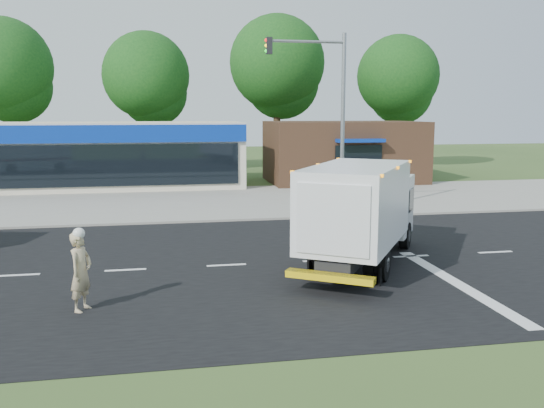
# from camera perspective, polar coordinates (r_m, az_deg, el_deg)

# --- Properties ---
(ground) EXTENTS (120.00, 120.00, 0.00)m
(ground) POSITION_cam_1_polar(r_m,az_deg,el_deg) (18.26, 4.92, -5.65)
(ground) COLOR #385123
(ground) RESTS_ON ground
(road_asphalt) EXTENTS (60.00, 14.00, 0.02)m
(road_asphalt) POSITION_cam_1_polar(r_m,az_deg,el_deg) (18.25, 4.92, -5.63)
(road_asphalt) COLOR black
(road_asphalt) RESTS_ON ground
(sidewalk) EXTENTS (60.00, 2.40, 0.12)m
(sidewalk) POSITION_cam_1_polar(r_m,az_deg,el_deg) (26.05, 0.14, -1.00)
(sidewalk) COLOR gray
(sidewalk) RESTS_ON ground
(parking_apron) EXTENTS (60.00, 9.00, 0.02)m
(parking_apron) POSITION_cam_1_polar(r_m,az_deg,el_deg) (31.71, -1.80, 0.73)
(parking_apron) COLOR gray
(parking_apron) RESTS_ON ground
(lane_markings) EXTENTS (55.20, 7.00, 0.01)m
(lane_markings) POSITION_cam_1_polar(r_m,az_deg,el_deg) (17.42, 10.42, -6.43)
(lane_markings) COLOR silver
(lane_markings) RESTS_ON road_asphalt
(ems_box_truck) EXTENTS (5.65, 7.14, 3.14)m
(ems_box_truck) POSITION_cam_1_polar(r_m,az_deg,el_deg) (17.58, 8.90, -0.26)
(ems_box_truck) COLOR black
(ems_box_truck) RESTS_ON ground
(emergency_worker) EXTENTS (0.70, 0.82, 2.00)m
(emergency_worker) POSITION_cam_1_polar(r_m,az_deg,el_deg) (14.25, -18.42, -6.27)
(emergency_worker) COLOR tan
(emergency_worker) RESTS_ON ground
(retail_strip_mall) EXTENTS (18.00, 6.20, 4.00)m
(retail_strip_mall) POSITION_cam_1_polar(r_m,az_deg,el_deg) (37.27, -17.10, 4.69)
(retail_strip_mall) COLOR beige
(retail_strip_mall) RESTS_ON ground
(brown_storefront) EXTENTS (10.00, 6.70, 4.00)m
(brown_storefront) POSITION_cam_1_polar(r_m,az_deg,el_deg) (38.89, 7.12, 5.17)
(brown_storefront) COLOR #382316
(brown_storefront) RESTS_ON ground
(traffic_signal_pole) EXTENTS (3.51, 0.25, 8.00)m
(traffic_signal_pole) POSITION_cam_1_polar(r_m,az_deg,el_deg) (25.61, 5.65, 9.71)
(traffic_signal_pole) COLOR gray
(traffic_signal_pole) RESTS_ON ground
(background_trees) EXTENTS (36.77, 7.39, 12.10)m
(background_trees) POSITION_cam_1_polar(r_m,az_deg,el_deg) (45.42, -5.71, 12.55)
(background_trees) COLOR #332114
(background_trees) RESTS_ON ground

